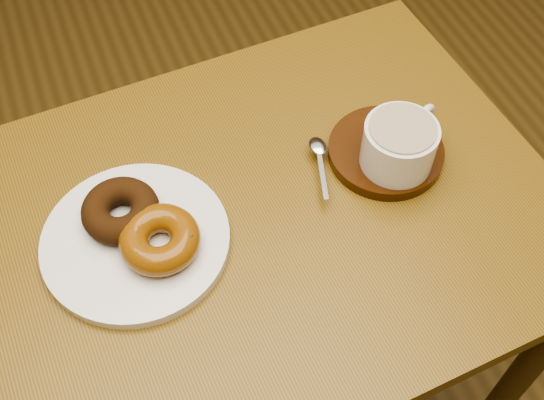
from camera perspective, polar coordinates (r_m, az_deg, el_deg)
name	(u,v)px	position (r m, az deg, el deg)	size (l,w,h in m)	color
ground	(197,290)	(1.75, -6.32, -7.52)	(6.00, 6.00, 0.00)	brown
cafe_table	(260,259)	(1.03, -1.04, -4.98)	(0.86, 0.66, 0.77)	brown
donut_plate	(136,241)	(0.91, -11.32, -3.35)	(0.25, 0.25, 0.02)	white
donut_cinnamon	(121,211)	(0.91, -12.56, -0.86)	(0.10, 0.10, 0.04)	#311A09
donut_caramel	(160,239)	(0.87, -9.38, -3.27)	(0.13, 0.13, 0.04)	brown
saucer	(386,152)	(0.99, 9.48, 4.01)	(0.17, 0.17, 0.02)	#311706
coffee_cup	(400,144)	(0.95, 10.65, 4.64)	(0.13, 0.10, 0.07)	white
teaspoon	(319,152)	(0.96, 3.93, 4.07)	(0.04, 0.11, 0.01)	silver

